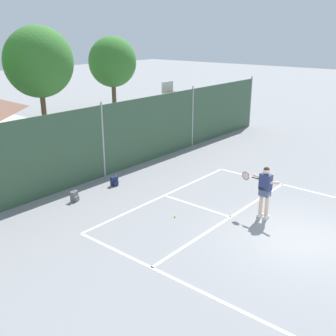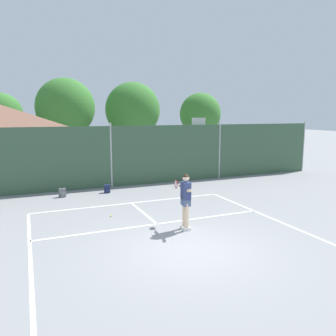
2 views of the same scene
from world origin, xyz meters
name	(u,v)px [view 2 (image 2 of 2)]	position (x,y,z in m)	size (l,w,h in m)	color
ground_plane	(189,250)	(0.00, 0.00, 0.00)	(120.00, 120.00, 0.00)	gray
court_markings	(179,242)	(0.00, 0.65, 0.00)	(8.30, 11.10, 0.01)	white
chainlink_fence	(111,157)	(0.00, 9.00, 1.59)	(26.09, 0.09, 3.33)	#38563D
basketball_hoop	(198,138)	(5.70, 10.16, 2.31)	(0.90, 0.67, 3.55)	yellow
treeline_backdrop	(83,111)	(0.54, 20.87, 3.99)	(26.57, 4.35, 6.67)	brown
tennis_player	(186,197)	(0.68, 1.61, 1.11)	(0.30, 1.44, 1.85)	silver
tennis_ball	(111,216)	(-1.27, 3.94, 0.03)	(0.07, 0.07, 0.07)	#CCE033
backpack_grey	(62,193)	(-2.61, 7.76, 0.19)	(0.32, 0.30, 0.46)	slate
backpack_navy	(107,189)	(-0.52, 7.80, 0.19)	(0.30, 0.27, 0.46)	navy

